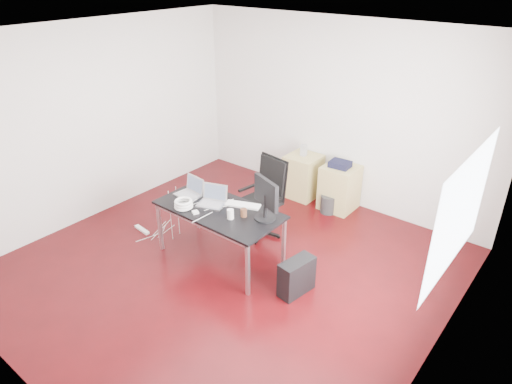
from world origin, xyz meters
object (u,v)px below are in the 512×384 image
Objects in this scene: filing_cabinet_left at (303,176)px; pc_tower at (297,277)px; desk at (219,212)px; office_chair at (265,193)px; filing_cabinet_right at (339,188)px.

pc_tower is at bearing -58.02° from filing_cabinet_left.
office_chair is at bearing 87.13° from desk.
filing_cabinet_right is at bearing 0.00° from filing_cabinet_left.
desk is at bearing -84.29° from office_chair.
office_chair is 1.54× the size of filing_cabinet_left.
pc_tower is at bearing -73.13° from filing_cabinet_right.
filing_cabinet_right is at bearing 116.08° from pc_tower.
desk is 1.25m from pc_tower.
filing_cabinet_right is at bearing 76.26° from desk.
office_chair is at bearing -81.21° from filing_cabinet_left.
office_chair is 1.45m from pc_tower.
office_chair is 1.54× the size of filing_cabinet_right.
pc_tower is at bearing 1.91° from desk.
desk is 2.29× the size of filing_cabinet_left.
filing_cabinet_left is 0.67m from filing_cabinet_right.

